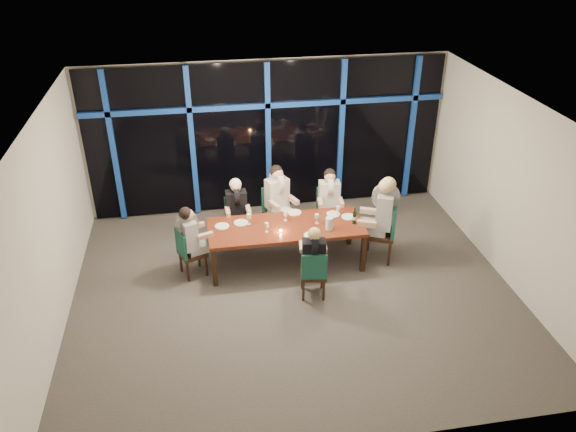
{
  "coord_description": "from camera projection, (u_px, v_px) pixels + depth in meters",
  "views": [
    {
      "loc": [
        -1.33,
        -7.19,
        5.5
      ],
      "look_at": [
        0.0,
        0.6,
        1.05
      ],
      "focal_mm": 35.0,
      "sensor_mm": 36.0,
      "label": 1
    }
  ],
  "objects": [
    {
      "name": "diner_end_left",
      "position": [
        190.0,
        231.0,
        9.08
      ],
      "size": [
        0.6,
        0.53,
        0.85
      ],
      "rotation": [
        0.0,
        0.0,
        1.93
      ],
      "color": "black",
      "rests_on": "ground"
    },
    {
      "name": "diner_end_right",
      "position": [
        383.0,
        207.0,
        9.41
      ],
      "size": [
        0.73,
        0.66,
        1.04
      ],
      "rotation": [
        0.0,
        0.0,
        4.32
      ],
      "color": "black",
      "rests_on": "ground"
    },
    {
      "name": "plate_end_left",
      "position": [
        222.0,
        226.0,
        9.36
      ],
      "size": [
        0.24,
        0.24,
        0.01
      ],
      "primitive_type": "cylinder",
      "color": "white",
      "rests_on": "dining_table"
    },
    {
      "name": "plate_far_right",
      "position": [
        333.0,
        214.0,
        9.73
      ],
      "size": [
        0.24,
        0.24,
        0.01
      ],
      "primitive_type": "cylinder",
      "color": "white",
      "rests_on": "dining_table"
    },
    {
      "name": "chair_far_left",
      "position": [
        237.0,
        218.0,
        10.14
      ],
      "size": [
        0.42,
        0.42,
        0.88
      ],
      "rotation": [
        0.0,
        0.0,
        0.04
      ],
      "color": "black",
      "rests_on": "ground"
    },
    {
      "name": "wine_glass_e",
      "position": [
        338.0,
        209.0,
        9.65
      ],
      "size": [
        0.07,
        0.07,
        0.17
      ],
      "color": "silver",
      "rests_on": "dining_table"
    },
    {
      "name": "window_wall",
      "position": [
        268.0,
        135.0,
        10.83
      ],
      "size": [
        6.86,
        0.43,
        2.94
      ],
      "color": "black",
      "rests_on": "ground"
    },
    {
      "name": "wine_glass_c",
      "position": [
        317.0,
        217.0,
        9.4
      ],
      "size": [
        0.07,
        0.07,
        0.17
      ],
      "color": "silver",
      "rests_on": "dining_table"
    },
    {
      "name": "wine_glass_b",
      "position": [
        286.0,
        214.0,
        9.49
      ],
      "size": [
        0.07,
        0.07,
        0.17
      ],
      "color": "silver",
      "rests_on": "dining_table"
    },
    {
      "name": "room",
      "position": [
        295.0,
        177.0,
        8.08
      ],
      "size": [
        7.04,
        7.0,
        3.02
      ],
      "color": "#534E49",
      "rests_on": "ground"
    },
    {
      "name": "plate_end_right",
      "position": [
        348.0,
        217.0,
        9.64
      ],
      "size": [
        0.24,
        0.24,
        0.01
      ],
      "primitive_type": "cylinder",
      "color": "white",
      "rests_on": "dining_table"
    },
    {
      "name": "chair_far_right",
      "position": [
        328.0,
        209.0,
        10.41
      ],
      "size": [
        0.46,
        0.46,
        0.91
      ],
      "rotation": [
        0.0,
        0.0,
        -0.11
      ],
      "color": "black",
      "rests_on": "ground"
    },
    {
      "name": "plate_far_left",
      "position": [
        241.0,
        223.0,
        9.47
      ],
      "size": [
        0.24,
        0.24,
        0.01
      ],
      "primitive_type": "cylinder",
      "color": "white",
      "rests_on": "dining_table"
    },
    {
      "name": "chair_far_mid",
      "position": [
        276.0,
        208.0,
        10.36
      ],
      "size": [
        0.58,
        0.58,
        0.97
      ],
      "rotation": [
        0.0,
        0.0,
        0.38
      ],
      "color": "black",
      "rests_on": "ground"
    },
    {
      "name": "tea_light",
      "position": [
        281.0,
        231.0,
        9.22
      ],
      "size": [
        0.05,
        0.05,
        0.03
      ],
      "primitive_type": "cylinder",
      "color": "#F59849",
      "rests_on": "dining_table"
    },
    {
      "name": "diner_far_right",
      "position": [
        329.0,
        193.0,
        10.16
      ],
      "size": [
        0.48,
        0.59,
        0.89
      ],
      "rotation": [
        0.0,
        0.0,
        -0.11
      ],
      "color": "silver",
      "rests_on": "ground"
    },
    {
      "name": "chair_near_mid",
      "position": [
        314.0,
        272.0,
        8.69
      ],
      "size": [
        0.45,
        0.45,
        0.86
      ],
      "rotation": [
        0.0,
        0.0,
        3.01
      ],
      "color": "black",
      "rests_on": "ground"
    },
    {
      "name": "dining_table",
      "position": [
        286.0,
        229.0,
        9.42
      ],
      "size": [
        2.6,
        1.0,
        0.75
      ],
      "color": "maroon",
      "rests_on": "ground"
    },
    {
      "name": "diner_far_left",
      "position": [
        237.0,
        203.0,
        9.9
      ],
      "size": [
        0.44,
        0.55,
        0.86
      ],
      "rotation": [
        0.0,
        0.0,
        0.04
      ],
      "color": "black",
      "rests_on": "ground"
    },
    {
      "name": "chair_end_left",
      "position": [
        188.0,
        250.0,
        9.22
      ],
      "size": [
        0.52,
        0.52,
        0.87
      ],
      "rotation": [
        0.0,
        0.0,
        1.93
      ],
      "color": "black",
      "rests_on": "ground"
    },
    {
      "name": "plate_near_mid",
      "position": [
        311.0,
        235.0,
        9.11
      ],
      "size": [
        0.24,
        0.24,
        0.01
      ],
      "primitive_type": "cylinder",
      "color": "white",
      "rests_on": "dining_table"
    },
    {
      "name": "chair_end_right",
      "position": [
        386.0,
        229.0,
        9.6
      ],
      "size": [
        0.65,
        0.65,
        1.07
      ],
      "rotation": [
        0.0,
        0.0,
        4.32
      ],
      "color": "black",
      "rests_on": "ground"
    },
    {
      "name": "diner_far_mid",
      "position": [
        278.0,
        192.0,
        10.11
      ],
      "size": [
        0.6,
        0.66,
        0.94
      ],
      "rotation": [
        0.0,
        0.0,
        0.38
      ],
      "color": "silver",
      "rests_on": "ground"
    },
    {
      "name": "diner_near_mid",
      "position": [
        314.0,
        251.0,
        8.58
      ],
      "size": [
        0.46,
        0.56,
        0.83
      ],
      "rotation": [
        0.0,
        0.0,
        3.01
      ],
      "color": "black",
      "rests_on": "ground"
    },
    {
      "name": "wine_glass_d",
      "position": [
        249.0,
        217.0,
        9.37
      ],
      "size": [
        0.07,
        0.07,
        0.19
      ],
      "color": "silver",
      "rests_on": "dining_table"
    },
    {
      "name": "water_pitcher",
      "position": [
        329.0,
        224.0,
        9.23
      ],
      "size": [
        0.14,
        0.12,
        0.22
      ],
      "rotation": [
        0.0,
        0.0,
        0.12
      ],
      "color": "silver",
      "rests_on": "dining_table"
    },
    {
      "name": "wine_glass_a",
      "position": [
        267.0,
        225.0,
        9.16
      ],
      "size": [
        0.06,
        0.06,
        0.17
      ],
      "color": "silver",
      "rests_on": "dining_table"
    },
    {
      "name": "plate_far_mid",
      "position": [
        295.0,
        212.0,
        9.78
      ],
      "size": [
        0.24,
        0.24,
        0.01
      ],
      "primitive_type": "cylinder",
      "color": "white",
      "rests_on": "dining_table"
    },
    {
      "name": "wine_bottle",
      "position": [
        354.0,
        218.0,
        9.41
      ],
      "size": [
        0.07,
        0.07,
        0.29
      ],
      "rotation": [
        0.0,
        0.0,
        -0.33
      ],
      "color": "black",
      "rests_on": "dining_table"
    }
  ]
}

